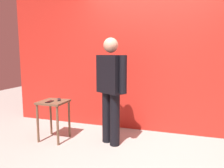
# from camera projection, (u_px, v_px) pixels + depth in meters

# --- Properties ---
(ground_plane) EXTENTS (12.00, 12.00, 0.00)m
(ground_plane) POSITION_uv_depth(u_px,v_px,m) (141.00, 161.00, 2.74)
(ground_plane) COLOR #9E9991
(back_wall_red) EXTENTS (5.59, 0.12, 3.28)m
(back_wall_red) POSITION_uv_depth(u_px,v_px,m) (155.00, 38.00, 3.66)
(back_wall_red) COLOR red
(back_wall_red) RESTS_ON ground_plane
(standing_person) EXTENTS (0.59, 0.42, 1.61)m
(standing_person) POSITION_uv_depth(u_px,v_px,m) (111.00, 86.00, 3.19)
(standing_person) COLOR black
(standing_person) RESTS_ON ground_plane
(side_table) EXTENTS (0.41, 0.41, 0.63)m
(side_table) POSITION_uv_depth(u_px,v_px,m) (54.00, 109.00, 3.39)
(side_table) COLOR brown
(side_table) RESTS_ON ground_plane
(cell_phone) EXTENTS (0.07, 0.15, 0.01)m
(cell_phone) POSITION_uv_depth(u_px,v_px,m) (50.00, 102.00, 3.31)
(cell_phone) COLOR black
(cell_phone) RESTS_ON side_table
(tv_remote) EXTENTS (0.13, 0.17, 0.02)m
(tv_remote) POSITION_uv_depth(u_px,v_px,m) (59.00, 99.00, 3.44)
(tv_remote) COLOR black
(tv_remote) RESTS_ON side_table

